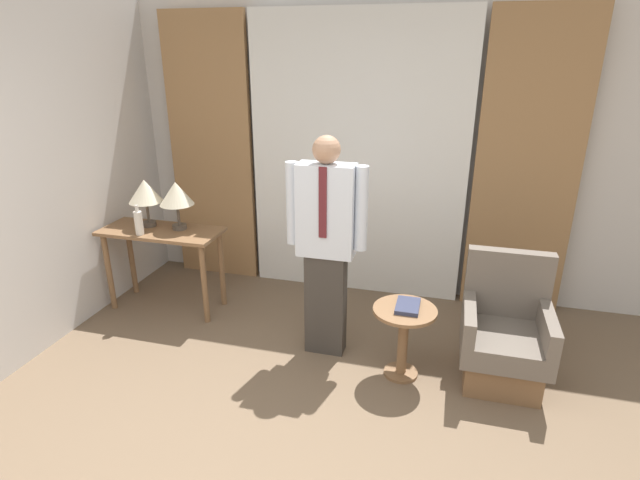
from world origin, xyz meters
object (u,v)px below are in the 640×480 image
Objects in this scene: desk at (163,244)px; table_lamp_left at (145,192)px; armchair at (504,338)px; book at (408,306)px; person at (326,241)px; table_lamp_right at (176,195)px; side_table at (404,331)px; bottle_near_edge at (139,222)px.

desk is 2.51× the size of table_lamp_left.
armchair is at bearing -7.32° from table_lamp_left.
person is at bearing 166.03° from book.
book is at bearing -11.98° from desk.
person is (1.73, -0.37, -0.14)m from table_lamp_left.
table_lamp_right reaches higher than side_table.
person is (1.43, -0.37, -0.14)m from table_lamp_right.
person is (1.69, -0.16, 0.06)m from bottle_near_edge.
book is (2.37, -0.53, -0.51)m from table_lamp_left.
armchair is 0.73m from book.
bottle_near_edge is at bearing -124.80° from desk.
armchair is 1.67× the size of side_table.
person reaches higher than desk.
book is (0.63, -0.16, -0.37)m from person.
bottle_near_edge is 3.05m from armchair.
armchair reaches higher than desk.
person is 0.75m from book.
table_lamp_right is 1.48m from person.
desk is 0.63× the size of person.
armchair is at bearing -0.77° from person.
person is (1.58, -0.31, 0.31)m from desk.
person is 0.85m from side_table.
desk is 1.18× the size of armchair.
table_lamp_right is at bearing 39.52° from bottle_near_edge.
desk is 4.08× the size of bottle_near_edge.
table_lamp_left is 0.30m from bottle_near_edge.
book is at bearing 49.65° from side_table.
armchair is at bearing -6.51° from desk.
side_table is at bearing -130.35° from book.
bottle_near_edge is (-0.11, -0.15, 0.25)m from desk.
armchair is 3.75× the size of book.
person reaches higher than table_lamp_left.
table_lamp_left reaches higher than side_table.
table_lamp_left is 3.16m from armchair.
person reaches higher than table_lamp_right.
table_lamp_right is (0.30, 0.00, 0.00)m from table_lamp_left.
table_lamp_right is at bearing 171.88° from armchair.
bottle_near_edge is 2.38m from side_table.
person reaches higher than side_table.
side_table is at bearing -12.53° from desk.
table_lamp_left is at bearing 166.84° from side_table.
armchair is at bearing 12.89° from side_table.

